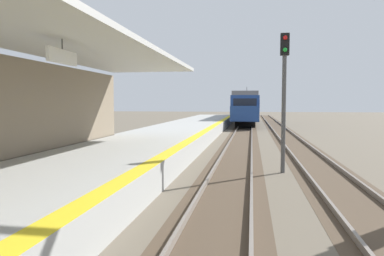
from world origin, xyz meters
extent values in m
cube|color=#A8A8A3|center=(-2.50, 16.00, 0.45)|extent=(5.00, 80.00, 0.90)
cube|color=yellow|center=(-0.25, 16.00, 0.90)|extent=(0.50, 80.00, 0.01)
cube|color=white|center=(-2.20, 11.40, 3.82)|extent=(0.08, 1.40, 0.36)
cylinder|color=#333333|center=(-2.20, 11.40, 4.14)|extent=(0.03, 0.03, 0.27)
cube|color=#4C3D2D|center=(1.90, 20.00, 0.00)|extent=(2.34, 120.00, 0.01)
cube|color=slate|center=(1.18, 20.00, 0.08)|extent=(0.08, 120.00, 0.15)
cube|color=slate|center=(2.62, 20.00, 0.08)|extent=(0.08, 120.00, 0.15)
cube|color=#4C3D2D|center=(5.30, 20.00, 0.00)|extent=(2.34, 120.00, 0.01)
cube|color=slate|center=(4.58, 20.00, 0.08)|extent=(0.08, 120.00, 0.15)
cube|color=slate|center=(6.02, 20.00, 0.08)|extent=(0.08, 120.00, 0.15)
cube|color=navy|center=(1.90, 48.31, 2.07)|extent=(2.90, 18.00, 2.70)
cube|color=slate|center=(1.90, 48.31, 3.64)|extent=(2.67, 18.00, 0.44)
cube|color=black|center=(1.90, 39.29, 2.48)|extent=(2.32, 0.06, 1.21)
cube|color=navy|center=(1.90, 38.51, 1.60)|extent=(2.78, 1.60, 1.49)
cube|color=black|center=(3.36, 48.31, 2.48)|extent=(0.04, 15.84, 0.86)
cylinder|color=#333333|center=(1.90, 51.91, 4.31)|extent=(0.06, 0.06, 0.90)
cube|color=black|center=(1.90, 42.46, 0.36)|extent=(2.17, 2.20, 0.72)
cube|color=black|center=(1.90, 54.16, 0.36)|extent=(2.17, 2.20, 0.72)
cylinder|color=#4C4C4C|center=(3.78, 16.63, 2.20)|extent=(0.16, 0.16, 4.40)
cube|color=black|center=(3.78, 16.63, 4.80)|extent=(0.32, 0.24, 0.80)
sphere|color=red|center=(3.78, 16.49, 5.02)|extent=(0.16, 0.16, 0.16)
sphere|color=green|center=(3.78, 16.49, 4.58)|extent=(0.16, 0.16, 0.16)
camera|label=1|loc=(2.60, 2.73, 2.64)|focal=33.81mm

